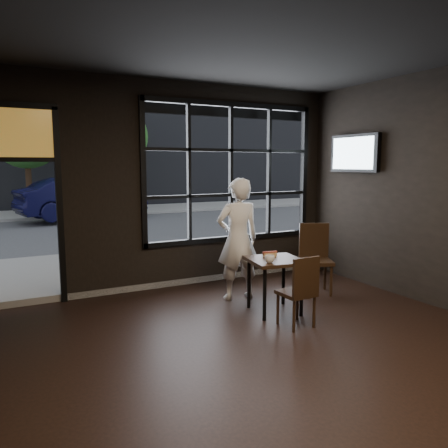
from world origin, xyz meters
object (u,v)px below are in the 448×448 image
cafe_table (275,285)px  chair_near (296,291)px  man (238,239)px  navy_car (83,197)px

cafe_table → chair_near: (-0.05, -0.54, 0.08)m
man → navy_car: size_ratio=0.41×
chair_near → man: size_ratio=0.50×
chair_near → man: (-0.09, 1.28, 0.44)m
navy_car → man: bearing=171.1°
cafe_table → navy_car: 11.03m
cafe_table → man: bearing=109.5°
cafe_table → man: (-0.14, 0.74, 0.51)m
cafe_table → chair_near: 0.55m
chair_near → navy_car: size_ratio=0.20×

